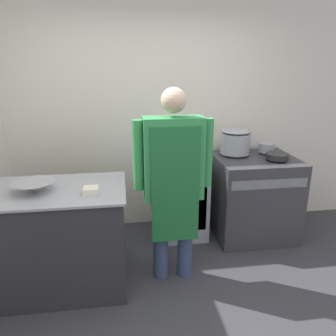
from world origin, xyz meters
The scene contains 11 objects.
ground_plane centered at (0.00, 0.00, 0.00)m, with size 14.00×14.00×0.00m, color #38383D.
wall_back centered at (0.00, 1.77, 1.35)m, with size 8.00×0.05×2.70m.
prep_counter centered at (-0.95, 0.63, 0.47)m, with size 1.24×0.78×0.93m.
stove centered at (1.13, 1.29, 0.47)m, with size 0.89×0.80×0.95m.
fridge_unit centered at (0.30, 1.42, 0.44)m, with size 0.57×0.60×0.87m.
person_cook centered at (0.08, 0.61, 1.01)m, with size 0.69×0.24×1.76m.
mixing_bowl centered at (-1.08, 0.60, 0.97)m, with size 0.34×0.34×0.09m.
plastic_tub centered at (-0.61, 0.48, 0.96)m, with size 0.12×0.12×0.06m.
stock_pot centered at (0.93, 1.43, 1.10)m, with size 0.33×0.33×0.29m.
saute_pan centered at (1.30, 1.16, 0.98)m, with size 0.24×0.24×0.06m.
sauce_pot centered at (1.30, 1.43, 1.01)m, with size 0.18×0.18×0.11m.
Camera 1 is at (-0.34, -2.04, 1.94)m, focal length 35.00 mm.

